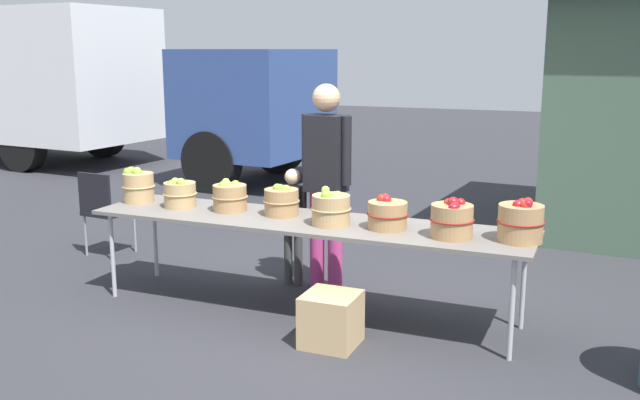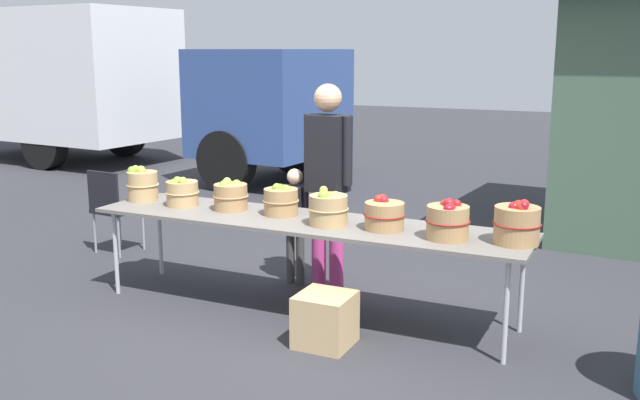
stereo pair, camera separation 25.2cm
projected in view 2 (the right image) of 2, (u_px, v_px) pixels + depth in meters
The scene contains 15 objects.
ground_plane at pixel (304, 311), 5.67m from camera, with size 40.00×40.00×0.00m, color #2D2D33.
market_table at pixel (304, 224), 5.52m from camera, with size 3.50×0.76×0.75m.
apple_basket_green_0 at pixel (142, 184), 6.20m from camera, with size 0.28×0.28×0.31m.
apple_basket_green_1 at pixel (182, 192), 5.99m from camera, with size 0.29×0.29×0.26m.
apple_basket_green_2 at pixel (231, 196), 5.84m from camera, with size 0.29×0.29×0.26m.
apple_basket_green_3 at pixel (281, 200), 5.66m from camera, with size 0.29×0.29×0.25m.
apple_basket_green_4 at pixel (328, 209), 5.33m from camera, with size 0.31×0.31×0.28m.
apple_basket_red_0 at pixel (384, 215), 5.20m from camera, with size 0.31×0.31×0.25m.
apple_basket_red_1 at pixel (448, 221), 4.93m from camera, with size 0.31×0.31×0.29m.
apple_basket_red_2 at pixel (517, 224), 4.81m from camera, with size 0.33×0.33×0.32m.
vendor_adult at pixel (328, 171), 6.00m from camera, with size 0.46×0.27×1.77m.
child_customer at pixel (295, 217), 6.22m from camera, with size 0.27×0.16×1.04m.
box_truck at pixel (103, 81), 12.66m from camera, with size 7.85×2.77×2.75m.
folding_chair at pixel (112, 204), 7.19m from camera, with size 0.43×0.43×0.86m.
produce_crate at pixel (325, 320), 4.99m from camera, with size 0.37×0.37×0.37m, color tan.
Camera 2 is at (2.40, -4.79, 2.05)m, focal length 39.89 mm.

